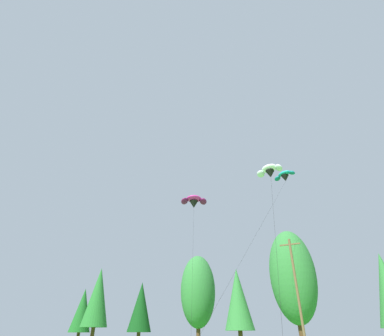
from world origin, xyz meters
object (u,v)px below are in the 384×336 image
parafoil_kite_mid_white (270,171)px  utility_pole (298,293)px  parafoil_kite_high_magenta (194,201)px  parafoil_kite_far_teal (285,176)px

parafoil_kite_mid_white → utility_pole: bearing=94.3°
utility_pole → parafoil_kite_mid_white: 13.33m
utility_pole → parafoil_kite_high_magenta: parafoil_kite_high_magenta is taller
parafoil_kite_high_magenta → utility_pole: bearing=-9.1°
parafoil_kite_high_magenta → parafoil_kite_mid_white: bearing=-40.3°
parafoil_kite_mid_white → parafoil_kite_far_teal: size_ratio=0.69×
parafoil_kite_high_magenta → parafoil_kite_mid_white: (13.56, -11.50, -3.90)m
parafoil_kite_high_magenta → parafoil_kite_far_teal: size_ratio=0.91×
utility_pole → parafoil_kite_mid_white: (0.71, -9.45, 9.38)m
utility_pole → parafoil_kite_far_teal: (0.14, 4.17, 15.37)m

